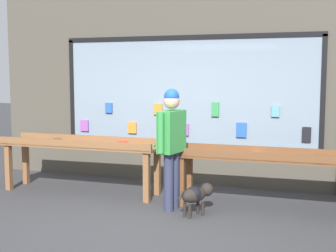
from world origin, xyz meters
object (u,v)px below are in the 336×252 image
object	(u,v)px
display_table_right	(269,162)
person_browsing	(172,139)
display_table_left	(81,148)
small_dog	(196,194)

from	to	relation	value
display_table_right	person_browsing	world-z (taller)	person_browsing
display_table_left	person_browsing	distance (m)	1.80
display_table_left	person_browsing	xyz separation A→B (m)	(1.71, -0.45, 0.29)
person_browsing	display_table_left	bearing A→B (deg)	86.79
display_table_left	display_table_right	xyz separation A→B (m)	(3.03, -0.00, -0.03)
person_browsing	small_dog	world-z (taller)	person_browsing
person_browsing	display_table_right	bearing A→B (deg)	-59.57
person_browsing	small_dog	xyz separation A→B (m)	(0.41, -0.16, -0.73)
display_table_left	person_browsing	world-z (taller)	person_browsing
display_table_right	person_browsing	size ratio (longest dim) A/B	1.55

